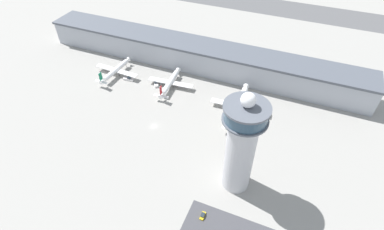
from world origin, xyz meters
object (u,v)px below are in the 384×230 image
airplane_gate_charlie (239,106)px  service_truck_fuel (156,84)px  airplane_gate_alpha (116,70)px  control_tower (241,144)px  airplane_gate_bravo (170,82)px  service_truck_catering (128,79)px  car_blue_compact (203,216)px

airplane_gate_charlie → service_truck_fuel: airplane_gate_charlie is taller
airplane_gate_alpha → service_truck_fuel: bearing=0.9°
control_tower → airplane_gate_bravo: control_tower is taller
service_truck_catering → airplane_gate_alpha: bearing=172.1°
service_truck_catering → car_blue_compact: bearing=-42.1°
control_tower → airplane_gate_charlie: 59.85m
airplane_gate_alpha → car_blue_compact: airplane_gate_alpha is taller
airplane_gate_charlie → airplane_gate_bravo: bearing=172.9°
airplane_gate_charlie → car_blue_compact: size_ratio=10.88×
service_truck_fuel → car_blue_compact: service_truck_fuel is taller
control_tower → car_blue_compact: size_ratio=13.47×
airplane_gate_bravo → airplane_gate_charlie: (51.08, -6.35, 0.16)m
control_tower → airplane_gate_bravo: size_ratio=1.63×
airplane_gate_charlie → service_truck_catering: size_ratio=5.76×
airplane_gate_charlie → control_tower: bearing=-75.9°
control_tower → airplane_gate_bravo: (-64.40, 59.42, -24.41)m
service_truck_catering → service_truck_fuel: size_ratio=1.18×
service_truck_fuel → car_blue_compact: bearing=-50.7°
service_truck_fuel → airplane_gate_alpha: bearing=-179.1°
airplane_gate_alpha → service_truck_catering: 11.80m
airplane_gate_charlie → car_blue_compact: bearing=-86.3°
control_tower → airplane_gate_alpha: control_tower is taller
airplane_gate_alpha → airplane_gate_charlie: airplane_gate_charlie is taller
service_truck_catering → car_blue_compact: 117.71m
control_tower → car_blue_compact: control_tower is taller
airplane_gate_bravo → car_blue_compact: bearing=-55.9°
airplane_gate_alpha → airplane_gate_bravo: airplane_gate_alpha is taller
airplane_gate_bravo → service_truck_fuel: airplane_gate_bravo is taller
service_truck_fuel → airplane_gate_charlie: bearing=-4.1°
car_blue_compact → airplane_gate_charlie: bearing=93.7°
service_truck_catering → car_blue_compact: service_truck_catering is taller
control_tower → service_truck_catering: bearing=150.0°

